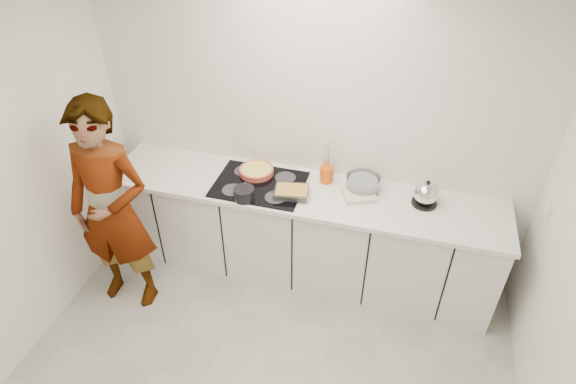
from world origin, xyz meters
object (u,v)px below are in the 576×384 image
(hob, at_px, (259,184))
(saucepan, at_px, (244,193))
(utensil_crock, at_px, (327,174))
(cook, at_px, (112,211))
(tart_dish, at_px, (256,171))
(kettle, at_px, (426,194))
(mixing_bowl, at_px, (363,184))
(baking_dish, at_px, (292,192))

(hob, distance_m, saucepan, 0.23)
(saucepan, xyz_separation_m, utensil_crock, (0.57, 0.42, 0.01))
(saucepan, xyz_separation_m, cook, (-0.92, -0.41, -0.05))
(hob, bearing_deg, utensil_crock, 21.36)
(cook, bearing_deg, tart_dish, 37.37)
(hob, height_order, kettle, kettle)
(tart_dish, xyz_separation_m, utensil_crock, (0.58, 0.07, 0.03))
(kettle, distance_m, utensil_crock, 0.80)
(saucepan, height_order, mixing_bowl, saucepan)
(saucepan, xyz_separation_m, kettle, (1.36, 0.32, 0.03))
(hob, height_order, tart_dish, tart_dish)
(mixing_bowl, relative_size, utensil_crock, 2.36)
(saucepan, height_order, utensil_crock, saucepan)
(utensil_crock, distance_m, cook, 1.70)
(tart_dish, bearing_deg, cook, -139.97)
(tart_dish, bearing_deg, hob, -62.67)
(baking_dish, height_order, mixing_bowl, mixing_bowl)
(tart_dish, relative_size, kettle, 1.58)
(mixing_bowl, distance_m, cook, 1.95)
(baking_dish, distance_m, utensil_crock, 0.35)
(baking_dish, xyz_separation_m, kettle, (1.01, 0.18, 0.05))
(hob, distance_m, kettle, 1.31)
(tart_dish, height_order, mixing_bowl, mixing_bowl)
(kettle, bearing_deg, hob, -175.42)
(hob, xyz_separation_m, mixing_bowl, (0.82, 0.16, 0.05))
(kettle, height_order, cook, cook)
(hob, relative_size, tart_dish, 2.00)
(mixing_bowl, relative_size, kettle, 1.44)
(kettle, xyz_separation_m, utensil_crock, (-0.79, 0.10, -0.02))
(saucepan, relative_size, cook, 0.12)
(mixing_bowl, bearing_deg, tart_dish, -178.44)
(cook, bearing_deg, utensil_crock, 26.35)
(mixing_bowl, bearing_deg, utensil_crock, 172.10)
(mixing_bowl, height_order, cook, cook)
(cook, bearing_deg, mixing_bowl, 20.96)
(mixing_bowl, bearing_deg, saucepan, -156.67)
(mixing_bowl, bearing_deg, hob, -168.98)
(saucepan, bearing_deg, tart_dish, 92.81)
(tart_dish, height_order, cook, cook)
(hob, distance_m, baking_dish, 0.30)
(tart_dish, distance_m, saucepan, 0.35)
(kettle, xyz_separation_m, cook, (-2.28, -0.73, -0.09))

